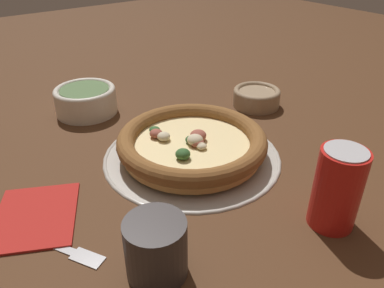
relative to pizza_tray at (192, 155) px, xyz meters
The scene contains 9 objects.
ground_plane 0.00m from the pizza_tray, ahead, with size 3.00×3.00×0.00m, color #4C2D19.
pizza_tray is the anchor object (origin of this frame).
pizza 0.03m from the pizza_tray, 74.96° to the left, with size 0.28×0.28×0.04m.
bowl_near 0.28m from the pizza_tray, 71.26° to the right, with size 0.11×0.11×0.04m.
bowl_far 0.31m from the pizza_tray, 14.46° to the left, with size 0.14×0.14×0.06m.
drinking_cup 0.28m from the pizza_tray, 133.50° to the left, with size 0.08×0.08×0.08m.
napkin 0.29m from the pizza_tray, 88.57° to the left, with size 0.18×0.17×0.01m.
fork 0.29m from the pizza_tray, 103.96° to the left, with size 0.16×0.10×0.00m.
beverage_can 0.28m from the pizza_tray, 168.97° to the right, with size 0.07×0.07×0.12m.
Camera 1 is at (-0.47, 0.36, 0.38)m, focal length 35.00 mm.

